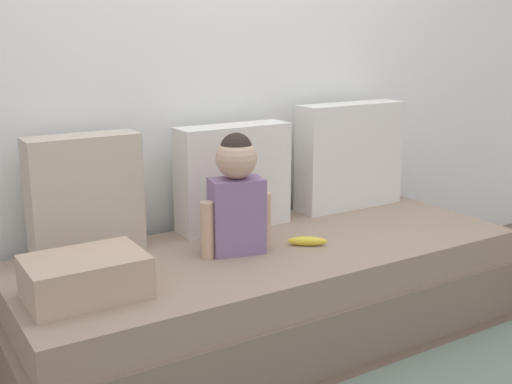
# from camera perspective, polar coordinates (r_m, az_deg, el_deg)

# --- Properties ---
(ground_plane) EXTENTS (12.00, 12.00, 0.00)m
(ground_plane) POSITION_cam_1_polar(r_m,az_deg,el_deg) (2.87, 1.42, -12.65)
(ground_plane) COLOR brown
(back_wall) EXTENTS (5.43, 0.10, 2.27)m
(back_wall) POSITION_cam_1_polar(r_m,az_deg,el_deg) (3.05, -4.33, 11.13)
(back_wall) COLOR white
(back_wall) RESTS_ON ground
(couch) EXTENTS (2.23, 0.86, 0.41)m
(couch) POSITION_cam_1_polar(r_m,az_deg,el_deg) (2.79, 1.44, -8.94)
(couch) COLOR #826C5B
(couch) RESTS_ON ground
(throw_pillow_left) EXTENTS (0.45, 0.16, 0.49)m
(throw_pillow_left) POSITION_cam_1_polar(r_m,az_deg,el_deg) (2.65, -15.16, -0.31)
(throw_pillow_left) COLOR #C1B29E
(throw_pillow_left) RESTS_ON couch
(throw_pillow_center) EXTENTS (0.54, 0.16, 0.48)m
(throw_pillow_center) POSITION_cam_1_polar(r_m,az_deg,el_deg) (2.91, -2.05, 1.37)
(throw_pillow_center) COLOR silver
(throw_pillow_center) RESTS_ON couch
(throw_pillow_right) EXTENTS (0.59, 0.16, 0.54)m
(throw_pillow_right) POSITION_cam_1_polar(r_m,az_deg,el_deg) (3.30, 8.44, 3.26)
(throw_pillow_right) COLOR silver
(throw_pillow_right) RESTS_ON couch
(toddler) EXTENTS (0.33, 0.18, 0.50)m
(toddler) POSITION_cam_1_polar(r_m,az_deg,el_deg) (2.57, -1.77, -0.08)
(toddler) COLOR gray
(toddler) RESTS_ON couch
(banana) EXTENTS (0.16, 0.13, 0.04)m
(banana) POSITION_cam_1_polar(r_m,az_deg,el_deg) (2.72, 4.65, -4.43)
(banana) COLOR yellow
(banana) RESTS_ON couch
(folded_blanket) EXTENTS (0.40, 0.28, 0.15)m
(folded_blanket) POSITION_cam_1_polar(r_m,az_deg,el_deg) (2.26, -15.11, -7.39)
(folded_blanket) COLOR tan
(folded_blanket) RESTS_ON couch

